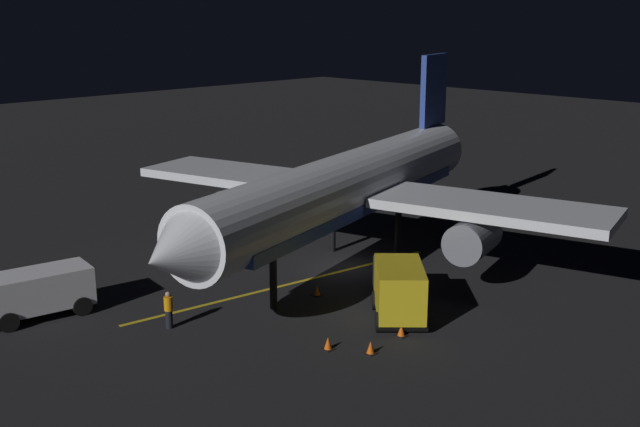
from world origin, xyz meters
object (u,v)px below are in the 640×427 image
ground_crew_worker (169,310)px  traffic_cone_under_wing (401,331)px  catering_truck (398,289)px  baggage_truck (24,296)px  traffic_cone_near_right (328,344)px  airliner (351,187)px  traffic_cone_far (371,348)px  traffic_cone_near_left (317,291)px

ground_crew_worker → traffic_cone_under_wing: bearing=-140.2°
catering_truck → traffic_cone_under_wing: 2.62m
baggage_truck → traffic_cone_under_wing: size_ratio=12.35×
traffic_cone_near_right → airliner: bearing=-52.2°
traffic_cone_far → airliner: bearing=-43.3°
airliner → ground_crew_worker: bearing=91.0°
traffic_cone_near_left → traffic_cone_far: size_ratio=1.00×
airliner → traffic_cone_near_left: airliner is taller
ground_crew_worker → traffic_cone_under_wing: ground_crew_worker is taller
airliner → baggage_truck: airliner is taller
airliner → traffic_cone_under_wing: (-8.22, 5.63, -4.24)m
traffic_cone_under_wing → baggage_truck: bearing=38.4°
airliner → traffic_cone_far: bearing=136.7°
airliner → ground_crew_worker: airliner is taller
airliner → traffic_cone_far: (-8.43, 7.94, -4.24)m
traffic_cone_far → catering_truck: bearing=-65.5°
traffic_cone_near_left → baggage_truck: bearing=57.8°
airliner → traffic_cone_far: size_ratio=58.29×
traffic_cone_near_right → traffic_cone_under_wing: size_ratio=1.00×
traffic_cone_near_left → traffic_cone_far: bearing=153.0°
baggage_truck → airliner: bearing=-108.1°
traffic_cone_under_wing → catering_truck: bearing=-47.0°
baggage_truck → traffic_cone_under_wing: bearing=-141.6°
traffic_cone_near_right → traffic_cone_far: size_ratio=1.00×
traffic_cone_near_right → traffic_cone_under_wing: 3.52m
catering_truck → traffic_cone_near_left: size_ratio=9.96×
catering_truck → traffic_cone_near_right: 5.12m
catering_truck → traffic_cone_near_right: bearing=93.3°
airliner → traffic_cone_near_right: airliner is taller
baggage_truck → traffic_cone_far: (-13.77, -8.45, -0.93)m
catering_truck → traffic_cone_under_wing: catering_truck is taller
ground_crew_worker → traffic_cone_near_right: size_ratio=3.16×
airliner → catering_truck: bearing=149.5°
airliner → ground_crew_worker: 12.80m
traffic_cone_near_left → ground_crew_worker: bearing=76.6°
traffic_cone_near_left → traffic_cone_far: same height
airliner → ground_crew_worker: size_ratio=18.42×
traffic_cone_near_left → traffic_cone_far: (-6.40, 3.26, 0.00)m
baggage_truck → traffic_cone_near_left: baggage_truck is taller
airliner → baggage_truck: size_ratio=4.72×
catering_truck → traffic_cone_far: bearing=114.5°
traffic_cone_near_right → traffic_cone_far: (-1.56, -0.94, 0.00)m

